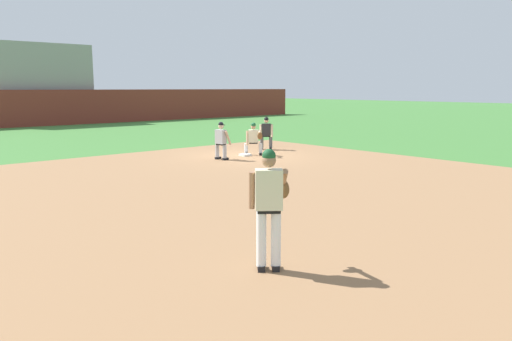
{
  "coord_description": "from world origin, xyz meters",
  "views": [
    {
      "loc": [
        -13.0,
        -15.3,
        2.74
      ],
      "look_at": [
        -5.65,
        -7.02,
        0.9
      ],
      "focal_mm": 35.0,
      "sensor_mm": 36.0,
      "label": 1
    }
  ],
  "objects_px": {
    "first_base_bag": "(245,155)",
    "baserunner": "(221,139)",
    "pitcher": "(270,202)",
    "first_baseman": "(254,137)",
    "baseball": "(260,185)",
    "umpire": "(266,132)"
  },
  "relations": [
    {
      "from": "first_base_bag",
      "to": "baserunner",
      "type": "bearing_deg",
      "value": -172.16
    },
    {
      "from": "pitcher",
      "to": "first_baseman",
      "type": "xyz_separation_m",
      "value": [
        8.46,
        9.96,
        -0.33
      ]
    },
    {
      "from": "baseball",
      "to": "first_baseman",
      "type": "distance_m",
      "value": 6.6
    },
    {
      "from": "pitcher",
      "to": "first_baseman",
      "type": "bearing_deg",
      "value": 49.66
    },
    {
      "from": "baseball",
      "to": "first_baseman",
      "type": "height_order",
      "value": "first_baseman"
    },
    {
      "from": "first_base_bag",
      "to": "umpire",
      "type": "bearing_deg",
      "value": 25.88
    },
    {
      "from": "pitcher",
      "to": "umpire",
      "type": "bearing_deg",
      "value": 47.41
    },
    {
      "from": "first_baseman",
      "to": "umpire",
      "type": "relative_size",
      "value": 0.92
    },
    {
      "from": "baserunner",
      "to": "umpire",
      "type": "bearing_deg",
      "value": 19.25
    },
    {
      "from": "baseball",
      "to": "pitcher",
      "type": "xyz_separation_m",
      "value": [
        -4.25,
        -4.93,
        1.02
      ]
    },
    {
      "from": "first_baseman",
      "to": "umpire",
      "type": "bearing_deg",
      "value": 32.54
    },
    {
      "from": "pitcher",
      "to": "baserunner",
      "type": "relative_size",
      "value": 1.27
    },
    {
      "from": "umpire",
      "to": "baseball",
      "type": "bearing_deg",
      "value": -133.99
    },
    {
      "from": "baseball",
      "to": "first_base_bag",
      "type": "bearing_deg",
      "value": 53.36
    },
    {
      "from": "baseball",
      "to": "pitcher",
      "type": "height_order",
      "value": "pitcher"
    },
    {
      "from": "first_base_bag",
      "to": "first_baseman",
      "type": "xyz_separation_m",
      "value": [
        0.43,
        -0.05,
        0.69
      ]
    },
    {
      "from": "first_base_bag",
      "to": "first_baseman",
      "type": "distance_m",
      "value": 0.81
    },
    {
      "from": "baserunner",
      "to": "umpire",
      "type": "relative_size",
      "value": 1.0
    },
    {
      "from": "pitcher",
      "to": "umpire",
      "type": "relative_size",
      "value": 1.27
    },
    {
      "from": "baserunner",
      "to": "umpire",
      "type": "xyz_separation_m",
      "value": [
        3.49,
        1.22,
        0.0
      ]
    },
    {
      "from": "pitcher",
      "to": "baserunner",
      "type": "distance_m",
      "value": 11.88
    },
    {
      "from": "baseball",
      "to": "baserunner",
      "type": "xyz_separation_m",
      "value": [
        2.42,
        4.9,
        0.76
      ]
    }
  ]
}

